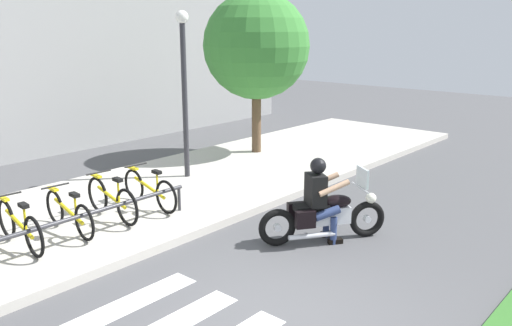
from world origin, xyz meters
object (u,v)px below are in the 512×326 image
at_px(bicycle_4, 112,199).
at_px(motorcycle, 324,215).
at_px(bicycle_3, 69,213).
at_px(street_lamp, 184,80).
at_px(bicycle_2, 19,226).
at_px(rider, 320,194).
at_px(bike_rack, 63,223).
at_px(tree_near_rack, 256,46).
at_px(bicycle_5, 149,189).

bearing_deg(bicycle_4, motorcycle, -58.76).
xyz_separation_m(bicycle_3, bicycle_4, (0.83, -0.00, 0.02)).
xyz_separation_m(motorcycle, bicycle_3, (-2.76, 3.19, 0.03)).
relative_size(bicycle_3, street_lamp, 0.43).
bearing_deg(motorcycle, bicycle_4, 121.24).
relative_size(bicycle_2, bicycle_3, 1.02).
distance_m(motorcycle, street_lamp, 4.73).
relative_size(bicycle_4, street_lamp, 0.44).
distance_m(rider, bicycle_3, 4.16).
distance_m(rider, bicycle_2, 4.73).
bearing_deg(bike_rack, tree_near_rack, 16.53).
xyz_separation_m(bicycle_2, tree_near_rack, (7.25, 1.47, 2.46)).
relative_size(bicycle_5, tree_near_rack, 0.39).
relative_size(bicycle_4, tree_near_rack, 0.38).
bearing_deg(tree_near_rack, bicycle_2, -168.51).
bearing_deg(bicycle_5, street_lamp, 29.54).
bearing_deg(street_lamp, bicycle_4, -158.47).
xyz_separation_m(motorcycle, bicycle_5, (-1.11, 3.19, 0.04)).
distance_m(bicycle_2, street_lamp, 4.87).
distance_m(rider, street_lamp, 4.56).
relative_size(bicycle_3, bike_rack, 0.35).
height_order(bicycle_2, bike_rack, bicycle_2).
bearing_deg(bicycle_4, rider, -59.21).
xyz_separation_m(rider, bicycle_2, (-3.53, 3.14, -0.32)).
xyz_separation_m(bicycle_2, bicycle_5, (2.48, 0.00, -0.00)).
height_order(bicycle_4, bike_rack, bicycle_4).
xyz_separation_m(bicycle_4, bike_rack, (-1.24, -0.55, 0.06)).
xyz_separation_m(bicycle_4, bicycle_5, (0.83, 0.00, -0.01)).
bearing_deg(street_lamp, bicycle_5, -150.46).
bearing_deg(rider, bicycle_4, 120.79).
xyz_separation_m(rider, bicycle_3, (-2.70, 3.14, -0.33)).
bearing_deg(bicycle_5, bike_rack, -165.01).
relative_size(motorcycle, bike_rack, 0.40).
xyz_separation_m(bicycle_3, street_lamp, (3.55, 1.07, 1.85)).
xyz_separation_m(rider, tree_near_rack, (3.72, 4.61, 2.14)).
xyz_separation_m(rider, bicycle_4, (-1.87, 3.14, -0.31)).
bearing_deg(bicycle_3, rider, -49.34).
xyz_separation_m(bike_rack, street_lamp, (3.96, 1.63, 1.77)).
distance_m(motorcycle, tree_near_rack, 6.43).
xyz_separation_m(bicycle_4, street_lamp, (2.72, 1.07, 1.83)).
height_order(rider, bicycle_4, rider).
bearing_deg(bike_rack, bicycle_2, 126.74).
bearing_deg(motorcycle, bicycle_3, 130.88).
relative_size(bicycle_2, bike_rack, 0.36).
xyz_separation_m(motorcycle, street_lamp, (0.79, 4.26, 1.88)).
bearing_deg(motorcycle, tree_near_rack, 51.89).
bearing_deg(bicycle_4, bicycle_2, 179.98).
distance_m(rider, bicycle_5, 3.33).
xyz_separation_m(bicycle_2, street_lamp, (4.38, 1.07, 1.83)).
xyz_separation_m(motorcycle, rider, (-0.06, 0.05, 0.37)).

